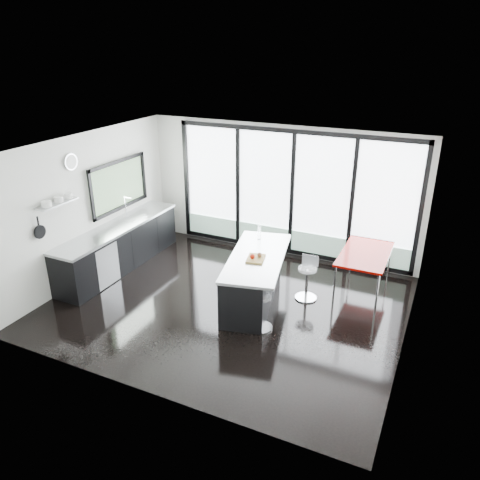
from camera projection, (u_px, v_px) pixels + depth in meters
The scene contains 11 objects.
floor at pixel (228, 304), 8.38m from camera, with size 6.00×5.00×0.00m, color black.
ceiling at pixel (226, 149), 7.27m from camera, with size 6.00×5.00×0.00m, color white.
wall_back at pixel (291, 199), 9.83m from camera, with size 6.00×0.09×2.80m.
wall_front at pixel (136, 301), 5.75m from camera, with size 6.00×0.00×2.80m, color beige.
wall_left at pixel (97, 195), 9.15m from camera, with size 0.26×5.00×2.80m.
wall_right at pixel (415, 265), 6.66m from camera, with size 0.00×5.00×2.80m, color beige.
counter_cabinets at pixel (120, 246), 9.57m from camera, with size 0.69×3.24×1.36m.
island at pixel (253, 278), 8.34m from camera, with size 1.38×2.34×1.16m.
bar_stool_near at pixel (261, 312), 7.56m from camera, with size 0.39×0.39×0.62m, color silver.
bar_stool_far at pixel (307, 283), 8.44m from camera, with size 0.39×0.39×0.63m, color silver.
red_table at pixel (363, 272), 8.67m from camera, with size 0.84×1.47×0.79m, color #710400.
Camera 1 is at (3.26, -6.47, 4.37)m, focal length 35.00 mm.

